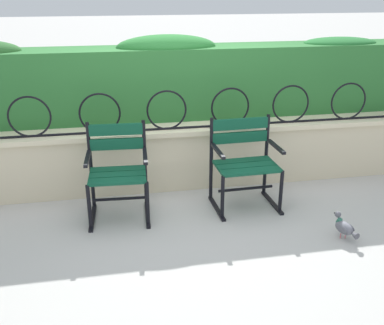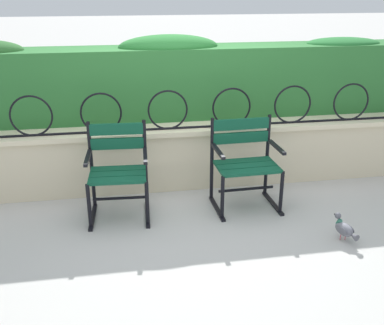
% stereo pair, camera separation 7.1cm
% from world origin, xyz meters
% --- Properties ---
extents(ground_plane, '(60.00, 60.00, 0.00)m').
position_xyz_m(ground_plane, '(0.00, 0.00, 0.00)').
color(ground_plane, '#B7B5AF').
extents(stone_wall, '(7.18, 0.41, 0.67)m').
position_xyz_m(stone_wall, '(0.00, 0.79, 0.34)').
color(stone_wall, beige).
rests_on(stone_wall, ground).
extents(iron_arch_fence, '(6.65, 0.02, 0.42)m').
position_xyz_m(iron_arch_fence, '(-0.12, 0.72, 0.86)').
color(iron_arch_fence, black).
rests_on(iron_arch_fence, stone_wall).
extents(hedge_row, '(7.04, 0.55, 0.91)m').
position_xyz_m(hedge_row, '(-0.05, 1.24, 1.10)').
color(hedge_row, '#2D7033').
rests_on(hedge_row, stone_wall).
extents(park_chair_left, '(0.59, 0.55, 0.89)m').
position_xyz_m(park_chair_left, '(-0.68, 0.21, 0.47)').
color(park_chair_left, '#0F4C33').
rests_on(park_chair_left, ground).
extents(park_chair_right, '(0.64, 0.54, 0.88)m').
position_xyz_m(park_chair_right, '(0.56, 0.20, 0.47)').
color(park_chair_right, '#0F4C33').
rests_on(park_chair_right, ground).
extents(pigeon_far_side, '(0.15, 0.29, 0.22)m').
position_xyz_m(pigeon_far_side, '(1.23, -0.63, 0.11)').
color(pigeon_far_side, slate).
rests_on(pigeon_far_side, ground).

